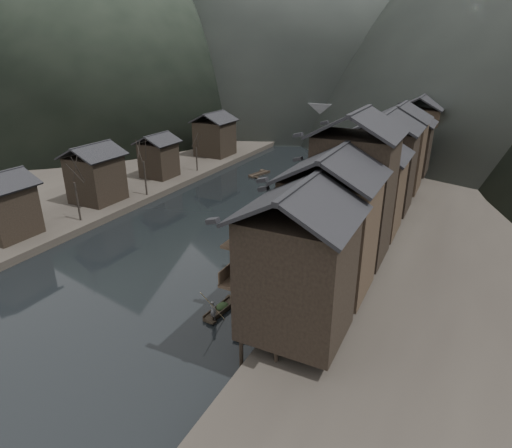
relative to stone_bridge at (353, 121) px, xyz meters
The scene contains 12 objects.
water 72.18m from the stone_bridge, 90.00° to the right, with size 300.00×300.00×0.00m, color black.
left_bank 47.64m from the stone_bridge, 137.56° to the right, with size 40.00×200.00×1.20m, color #2D2823.
stilt_houses 56.33m from the stone_bridge, 72.09° to the right, with size 9.00×67.60×16.80m.
left_houses 55.79m from the stone_bridge, 111.56° to the right, with size 8.10×53.20×8.73m.
bare_trees 64.71m from the stone_bridge, 105.23° to the right, with size 3.70×44.43×7.40m.
moored_sampans 58.10m from the stone_bridge, 77.90° to the right, with size 2.61×47.75×0.47m.
midriver_boats 30.81m from the stone_bridge, 89.71° to the right, with size 15.95×17.55×0.44m.
stone_bridge is the anchor object (origin of this frame).
hero_sampan 77.73m from the stone_bridge, 83.16° to the right, with size 1.35×4.53×0.43m.
cargo_heap 77.49m from the stone_bridge, 83.16° to the right, with size 0.99×1.29×0.59m, color black.
boatman 79.23m from the stone_bridge, 83.18° to the right, with size 0.64×0.42×1.76m, color #4C4B4E.
bamboo_pole 79.17m from the stone_bridge, 83.03° to the right, with size 0.06×0.06×4.49m, color #8C7A51.
Camera 1 is at (26.40, -32.20, 21.65)m, focal length 30.00 mm.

